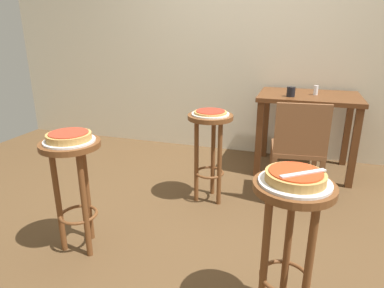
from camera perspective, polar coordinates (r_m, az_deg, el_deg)
The scene contains 16 objects.
ground_plane at distance 2.62m, azimuth 2.85°, elevation -12.55°, with size 6.00×6.00×0.00m, color brown.
back_wall at distance 3.86m, azimuth 10.12°, elevation 20.55°, with size 6.00×0.10×3.00m, color beige.
stool_foreground at distance 1.62m, azimuth 16.30°, elevation -12.95°, with size 0.36×0.36×0.73m.
serving_plate_foreground at distance 1.52m, azimuth 17.02°, elevation -6.22°, with size 0.31×0.31×0.01m, color silver.
pizza_foreground at distance 1.51m, azimuth 17.12°, elevation -5.24°, with size 0.26×0.26×0.05m.
stool_middle at distance 2.19m, azimuth -19.45°, elevation -4.69°, with size 0.36×0.36×0.73m.
serving_plate_middle at distance 2.12m, azimuth -20.05°, elevation 0.51°, with size 0.30×0.30×0.01m, color silver.
pizza_middle at distance 2.11m, azimuth -20.14°, elevation 1.25°, with size 0.26×0.26×0.05m.
stool_leftside at distance 2.69m, azimuth 3.07°, elevation 0.76°, with size 0.36×0.36×0.73m.
serving_plate_leftside at distance 2.63m, azimuth 3.15°, elevation 5.09°, with size 0.29×0.29×0.01m, color white.
pizza_leftside at distance 2.63m, azimuth 3.15°, elevation 5.43°, with size 0.26×0.26×0.02m.
dining_table at distance 3.46m, azimuth 19.04°, elevation 5.73°, with size 0.93×0.67×0.78m.
cup_near_edge at distance 3.26m, azimuth 16.42°, elevation 8.50°, with size 0.08×0.08×0.09m, color black.
condiment_shaker at distance 3.42m, azimuth 20.26°, elevation 8.55°, with size 0.04×0.04×0.09m, color white.
wooden_chair at distance 2.82m, azimuth 17.54°, elevation -0.62°, with size 0.44×0.44×0.85m.
pizza_server_knife at distance 1.48m, azimuth 18.35°, elevation -4.72°, with size 0.22×0.02×0.01m, color silver.
Camera 1 is at (0.57, -2.17, 1.36)m, focal length 31.46 mm.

